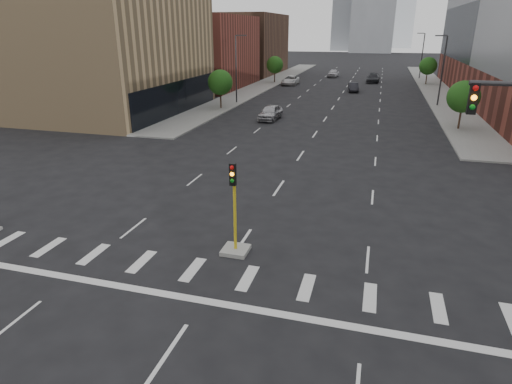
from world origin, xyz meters
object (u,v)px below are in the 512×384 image
at_px(car_mid_right, 353,87).
at_px(median_traffic_signal, 235,234).
at_px(car_far_left, 290,80).
at_px(car_near_left, 270,112).
at_px(car_deep_right, 373,78).
at_px(car_distant, 334,73).

bearing_deg(car_mid_right, median_traffic_signal, -99.12).
bearing_deg(car_mid_right, car_far_left, 143.84).
bearing_deg(car_near_left, car_far_left, 100.53).
bearing_deg(car_far_left, car_near_left, -82.36).
height_order(car_deep_right, car_distant, car_distant).
height_order(car_mid_right, car_distant, car_distant).
distance_m(median_traffic_signal, car_mid_right, 57.59).
bearing_deg(car_deep_right, car_distant, 138.67).
xyz_separation_m(car_far_left, car_distant, (6.30, 15.88, 0.03)).
relative_size(car_near_left, car_mid_right, 1.11).
distance_m(car_mid_right, car_far_left, 13.66).
xyz_separation_m(car_mid_right, car_distant, (-5.70, 22.40, 0.11)).
height_order(car_near_left, car_distant, car_distant).
bearing_deg(car_distant, car_near_left, -89.40).
relative_size(median_traffic_signal, car_near_left, 0.89).
height_order(median_traffic_signal, car_mid_right, median_traffic_signal).
relative_size(car_near_left, car_distant, 0.99).
bearing_deg(car_distant, median_traffic_signal, -84.21).
bearing_deg(car_deep_right, car_far_left, -150.29).
distance_m(car_far_left, car_deep_right, 16.79).
height_order(car_mid_right, car_far_left, car_far_left).
bearing_deg(median_traffic_signal, car_deep_right, 86.54).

